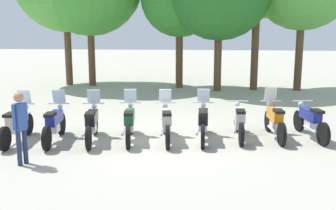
{
  "coord_description": "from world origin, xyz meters",
  "views": [
    {
      "loc": [
        0.96,
        -11.12,
        3.23
      ],
      "look_at": [
        0.0,
        0.5,
        0.9
      ],
      "focal_mm": 43.74,
      "sensor_mm": 36.0,
      "label": 1
    }
  ],
  "objects_px": {
    "motorcycle_3": "(130,122)",
    "motorcycle_4": "(166,122)",
    "motorcycle_0": "(17,124)",
    "motorcycle_6": "(239,121)",
    "motorcycle_5": "(203,122)",
    "motorcycle_2": "(92,123)",
    "motorcycle_7": "(274,120)",
    "motorcycle_1": "(54,123)",
    "motorcycle_8": "(310,121)",
    "person_0": "(20,123)"
  },
  "relations": [
    {
      "from": "motorcycle_0",
      "to": "motorcycle_1",
      "type": "height_order",
      "value": "same"
    },
    {
      "from": "motorcycle_1",
      "to": "motorcycle_7",
      "type": "height_order",
      "value": "same"
    },
    {
      "from": "motorcycle_5",
      "to": "motorcycle_6",
      "type": "distance_m",
      "value": 1.06
    },
    {
      "from": "motorcycle_0",
      "to": "motorcycle_6",
      "type": "xyz_separation_m",
      "value": [
        6.14,
        0.92,
        -0.01
      ]
    },
    {
      "from": "motorcycle_0",
      "to": "motorcycle_2",
      "type": "xyz_separation_m",
      "value": [
        2.04,
        0.24,
        0.0
      ]
    },
    {
      "from": "motorcycle_0",
      "to": "motorcycle_3",
      "type": "xyz_separation_m",
      "value": [
        3.06,
        0.43,
        0.0
      ]
    },
    {
      "from": "motorcycle_3",
      "to": "person_0",
      "type": "distance_m",
      "value": 3.12
    },
    {
      "from": "motorcycle_4",
      "to": "motorcycle_2",
      "type": "bearing_deg",
      "value": 89.72
    },
    {
      "from": "motorcycle_0",
      "to": "person_0",
      "type": "distance_m",
      "value": 2.08
    },
    {
      "from": "motorcycle_0",
      "to": "motorcycle_1",
      "type": "bearing_deg",
      "value": -85.03
    },
    {
      "from": "motorcycle_0",
      "to": "motorcycle_7",
      "type": "relative_size",
      "value": 1.0
    },
    {
      "from": "motorcycle_5",
      "to": "person_0",
      "type": "distance_m",
      "value": 4.85
    },
    {
      "from": "motorcycle_7",
      "to": "motorcycle_8",
      "type": "relative_size",
      "value": 1.01
    },
    {
      "from": "motorcycle_4",
      "to": "person_0",
      "type": "distance_m",
      "value": 3.92
    },
    {
      "from": "motorcycle_3",
      "to": "motorcycle_8",
      "type": "distance_m",
      "value": 5.16
    },
    {
      "from": "motorcycle_4",
      "to": "motorcycle_6",
      "type": "distance_m",
      "value": 2.09
    },
    {
      "from": "motorcycle_7",
      "to": "motorcycle_8",
      "type": "bearing_deg",
      "value": -89.82
    },
    {
      "from": "motorcycle_3",
      "to": "motorcycle_4",
      "type": "height_order",
      "value": "same"
    },
    {
      "from": "motorcycle_2",
      "to": "person_0",
      "type": "bearing_deg",
      "value": 143.15
    },
    {
      "from": "motorcycle_1",
      "to": "person_0",
      "type": "bearing_deg",
      "value": 172.44
    },
    {
      "from": "motorcycle_2",
      "to": "motorcycle_6",
      "type": "height_order",
      "value": "motorcycle_2"
    },
    {
      "from": "motorcycle_1",
      "to": "motorcycle_8",
      "type": "bearing_deg",
      "value": -87.3
    },
    {
      "from": "motorcycle_2",
      "to": "motorcycle_5",
      "type": "relative_size",
      "value": 1.0
    },
    {
      "from": "motorcycle_5",
      "to": "motorcycle_3",
      "type": "bearing_deg",
      "value": 95.78
    },
    {
      "from": "motorcycle_6",
      "to": "motorcycle_7",
      "type": "relative_size",
      "value": 1.0
    },
    {
      "from": "motorcycle_0",
      "to": "motorcycle_6",
      "type": "distance_m",
      "value": 6.21
    },
    {
      "from": "motorcycle_2",
      "to": "motorcycle_7",
      "type": "bearing_deg",
      "value": -89.62
    },
    {
      "from": "motorcycle_2",
      "to": "motorcycle_6",
      "type": "relative_size",
      "value": 1.0
    },
    {
      "from": "person_0",
      "to": "motorcycle_3",
      "type": "bearing_deg",
      "value": 74.24
    },
    {
      "from": "motorcycle_3",
      "to": "motorcycle_6",
      "type": "relative_size",
      "value": 1.0
    },
    {
      "from": "motorcycle_6",
      "to": "motorcycle_8",
      "type": "distance_m",
      "value": 2.05
    },
    {
      "from": "motorcycle_0",
      "to": "motorcycle_2",
      "type": "height_order",
      "value": "same"
    },
    {
      "from": "motorcycle_4",
      "to": "person_0",
      "type": "height_order",
      "value": "person_0"
    },
    {
      "from": "motorcycle_7",
      "to": "motorcycle_4",
      "type": "bearing_deg",
      "value": 95.48
    },
    {
      "from": "motorcycle_1",
      "to": "motorcycle_6",
      "type": "bearing_deg",
      "value": -86.34
    },
    {
      "from": "motorcycle_6",
      "to": "motorcycle_7",
      "type": "height_order",
      "value": "motorcycle_7"
    },
    {
      "from": "motorcycle_6",
      "to": "person_0",
      "type": "xyz_separation_m",
      "value": [
        -5.2,
        -2.71,
        0.5
      ]
    },
    {
      "from": "motorcycle_2",
      "to": "motorcycle_7",
      "type": "relative_size",
      "value": 1.0
    },
    {
      "from": "motorcycle_2",
      "to": "motorcycle_4",
      "type": "relative_size",
      "value": 1.0
    },
    {
      "from": "motorcycle_0",
      "to": "motorcycle_3",
      "type": "distance_m",
      "value": 3.1
    },
    {
      "from": "motorcycle_4",
      "to": "motorcycle_8",
      "type": "xyz_separation_m",
      "value": [
        4.09,
        0.61,
        -0.01
      ]
    },
    {
      "from": "motorcycle_3",
      "to": "person_0",
      "type": "bearing_deg",
      "value": 129.45
    },
    {
      "from": "motorcycle_5",
      "to": "motorcycle_7",
      "type": "relative_size",
      "value": 1.0
    },
    {
      "from": "motorcycle_1",
      "to": "motorcycle_7",
      "type": "xyz_separation_m",
      "value": [
        6.14,
        0.91,
        0.0
      ]
    },
    {
      "from": "motorcycle_8",
      "to": "person_0",
      "type": "relative_size",
      "value": 1.27
    },
    {
      "from": "motorcycle_8",
      "to": "motorcycle_4",
      "type": "bearing_deg",
      "value": 87.67
    },
    {
      "from": "motorcycle_6",
      "to": "person_0",
      "type": "bearing_deg",
      "value": 117.32
    },
    {
      "from": "motorcycle_1",
      "to": "motorcycle_2",
      "type": "relative_size",
      "value": 1.0
    },
    {
      "from": "motorcycle_3",
      "to": "motorcycle_5",
      "type": "distance_m",
      "value": 2.06
    },
    {
      "from": "motorcycle_2",
      "to": "motorcycle_0",
      "type": "bearing_deg",
      "value": 88.22
    }
  ]
}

